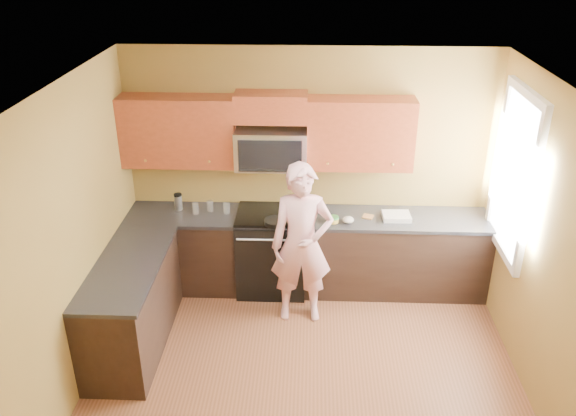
# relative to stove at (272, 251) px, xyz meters

# --- Properties ---
(floor) EXTENTS (4.00, 4.00, 0.00)m
(floor) POSITION_rel_stove_xyz_m (0.40, -1.68, -0.47)
(floor) COLOR brown
(floor) RESTS_ON ground
(ceiling) EXTENTS (4.00, 4.00, 0.00)m
(ceiling) POSITION_rel_stove_xyz_m (0.40, -1.68, 2.23)
(ceiling) COLOR white
(ceiling) RESTS_ON ground
(wall_back) EXTENTS (4.00, 0.00, 4.00)m
(wall_back) POSITION_rel_stove_xyz_m (0.40, 0.32, 0.88)
(wall_back) COLOR olive
(wall_back) RESTS_ON ground
(wall_left) EXTENTS (0.00, 4.00, 4.00)m
(wall_left) POSITION_rel_stove_xyz_m (-1.60, -1.68, 0.88)
(wall_left) COLOR olive
(wall_left) RESTS_ON ground
(wall_right) EXTENTS (0.00, 4.00, 4.00)m
(wall_right) POSITION_rel_stove_xyz_m (2.40, -1.68, 0.88)
(wall_right) COLOR olive
(wall_right) RESTS_ON ground
(cabinet_back_run) EXTENTS (4.00, 0.60, 0.88)m
(cabinet_back_run) POSITION_rel_stove_xyz_m (0.40, 0.02, -0.03)
(cabinet_back_run) COLOR black
(cabinet_back_run) RESTS_ON floor
(cabinet_left_run) EXTENTS (0.60, 1.60, 0.88)m
(cabinet_left_run) POSITION_rel_stove_xyz_m (-1.30, -1.08, -0.03)
(cabinet_left_run) COLOR black
(cabinet_left_run) RESTS_ON floor
(countertop_back) EXTENTS (4.00, 0.62, 0.04)m
(countertop_back) POSITION_rel_stove_xyz_m (0.40, 0.01, 0.43)
(countertop_back) COLOR black
(countertop_back) RESTS_ON cabinet_back_run
(countertop_left) EXTENTS (0.62, 1.60, 0.04)m
(countertop_left) POSITION_rel_stove_xyz_m (-1.29, -1.08, 0.43)
(countertop_left) COLOR black
(countertop_left) RESTS_ON cabinet_left_run
(stove) EXTENTS (0.76, 0.65, 0.95)m
(stove) POSITION_rel_stove_xyz_m (0.00, 0.00, 0.00)
(stove) COLOR black
(stove) RESTS_ON floor
(microwave) EXTENTS (0.76, 0.40, 0.42)m
(microwave) POSITION_rel_stove_xyz_m (0.00, 0.12, 0.97)
(microwave) COLOR silver
(microwave) RESTS_ON wall_back
(upper_cab_left) EXTENTS (1.22, 0.33, 0.75)m
(upper_cab_left) POSITION_rel_stove_xyz_m (-0.99, 0.16, 0.97)
(upper_cab_left) COLOR brown
(upper_cab_left) RESTS_ON wall_back
(upper_cab_right) EXTENTS (1.12, 0.33, 0.75)m
(upper_cab_right) POSITION_rel_stove_xyz_m (0.94, 0.16, 0.97)
(upper_cab_right) COLOR brown
(upper_cab_right) RESTS_ON wall_back
(upper_cab_over_mw) EXTENTS (0.76, 0.33, 0.30)m
(upper_cab_over_mw) POSITION_rel_stove_xyz_m (0.00, 0.16, 1.62)
(upper_cab_over_mw) COLOR brown
(upper_cab_over_mw) RESTS_ON wall_back
(window) EXTENTS (0.06, 1.06, 1.66)m
(window) POSITION_rel_stove_xyz_m (2.38, -0.48, 1.17)
(window) COLOR white
(window) RESTS_ON wall_right
(woman) EXTENTS (0.66, 0.45, 1.74)m
(woman) POSITION_rel_stove_xyz_m (0.35, -0.54, 0.39)
(woman) COLOR pink
(woman) RESTS_ON floor
(frying_pan) EXTENTS (0.31, 0.45, 0.05)m
(frying_pan) POSITION_rel_stove_xyz_m (0.06, -0.26, 0.47)
(frying_pan) COLOR black
(frying_pan) RESTS_ON stove
(butter_tub) EXTENTS (0.14, 0.14, 0.08)m
(butter_tub) POSITION_rel_stove_xyz_m (0.68, -0.13, 0.45)
(butter_tub) COLOR yellow
(butter_tub) RESTS_ON countertop_back
(toast_slice) EXTENTS (0.14, 0.14, 0.01)m
(toast_slice) POSITION_rel_stove_xyz_m (1.06, 0.01, 0.45)
(toast_slice) COLOR #B27F47
(toast_slice) RESTS_ON countertop_back
(napkin_a) EXTENTS (0.13, 0.14, 0.06)m
(napkin_a) POSITION_rel_stove_xyz_m (0.22, -0.09, 0.48)
(napkin_a) COLOR silver
(napkin_a) RESTS_ON countertop_back
(napkin_b) EXTENTS (0.13, 0.14, 0.07)m
(napkin_b) POSITION_rel_stove_xyz_m (0.84, -0.13, 0.48)
(napkin_b) COLOR silver
(napkin_b) RESTS_ON countertop_back
(dish_towel) EXTENTS (0.31, 0.25, 0.05)m
(dish_towel) POSITION_rel_stove_xyz_m (1.37, -0.01, 0.47)
(dish_towel) COLOR white
(dish_towel) RESTS_ON countertop_back
(travel_mug) EXTENTS (0.12, 0.12, 0.19)m
(travel_mug) POSITION_rel_stove_xyz_m (-1.05, 0.12, 0.45)
(travel_mug) COLOR silver
(travel_mug) RESTS_ON countertop_back
(glass_a) EXTENTS (0.08, 0.08, 0.12)m
(glass_a) POSITION_rel_stove_xyz_m (-0.84, 0.02, 0.51)
(glass_a) COLOR silver
(glass_a) RESTS_ON countertop_back
(glass_b) EXTENTS (0.07, 0.07, 0.12)m
(glass_b) POSITION_rel_stove_xyz_m (-0.50, 0.04, 0.51)
(glass_b) COLOR silver
(glass_b) RESTS_ON countertop_back
(glass_c) EXTENTS (0.09, 0.09, 0.12)m
(glass_c) POSITION_rel_stove_xyz_m (-0.69, 0.09, 0.51)
(glass_c) COLOR silver
(glass_c) RESTS_ON countertop_back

